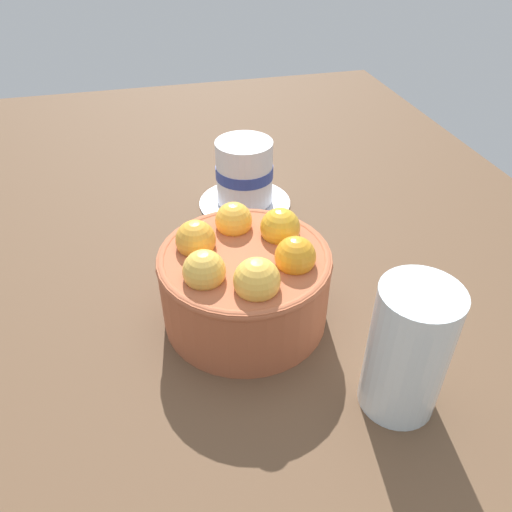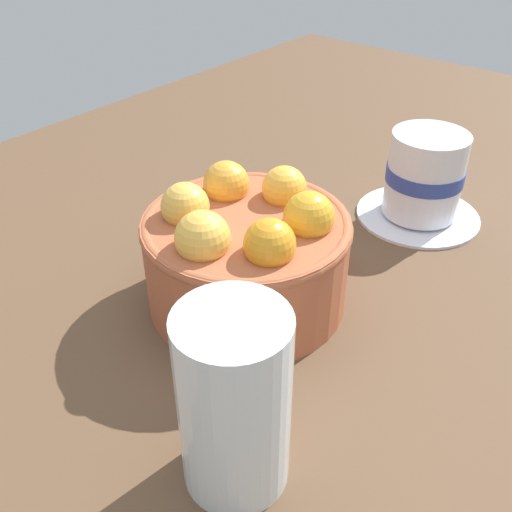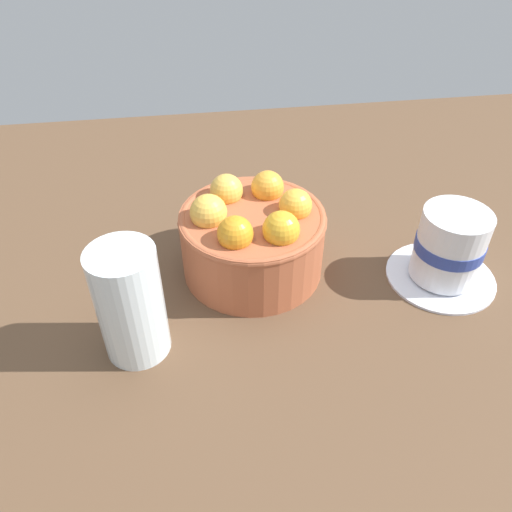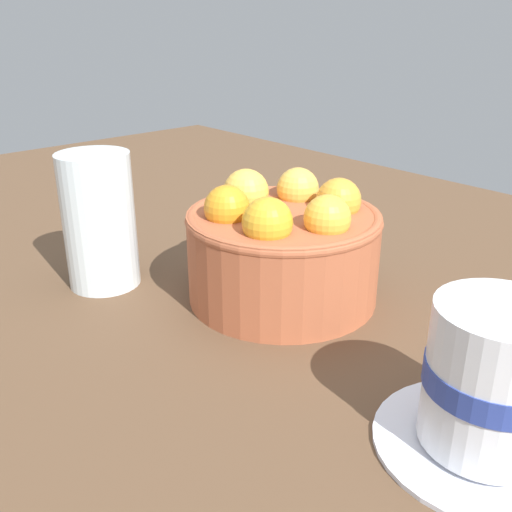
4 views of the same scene
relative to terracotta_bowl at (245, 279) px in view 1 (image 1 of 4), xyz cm
name	(u,v)px [view 1 (image 1 of 4)]	position (x,y,z in cm)	size (l,w,h in cm)	color
ground_plane	(246,333)	(-0.02, 0.00, -7.15)	(140.40, 86.79, 4.94)	brown
terracotta_bowl	(245,279)	(0.00, 0.00, 0.00)	(15.85, 15.85, 10.20)	#AD5938
coffee_cup	(244,176)	(-20.65, 4.65, -0.65)	(11.96, 11.96, 8.71)	white
water_glass	(408,350)	(12.51, 9.78, 1.19)	(6.15, 6.15, 11.72)	silver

